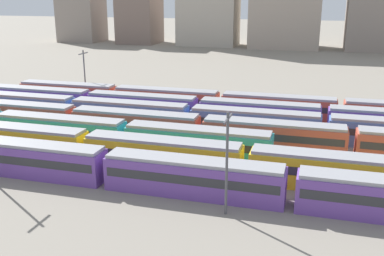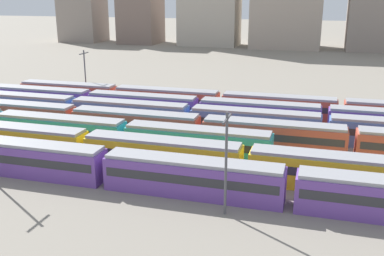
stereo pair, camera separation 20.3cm
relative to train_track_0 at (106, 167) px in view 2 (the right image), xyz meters
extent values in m
plane|color=gray|center=(-23.41, 15.60, -1.90)|extent=(600.00, 600.00, 0.00)
cube|color=#6B429E|center=(-9.45, 0.00, -0.20)|extent=(18.00, 3.00, 3.40)
cube|color=#2D2D33|center=(-9.45, 0.00, 0.20)|extent=(17.20, 3.06, 0.90)
cube|color=#939399|center=(-9.45, 0.00, 1.67)|extent=(17.60, 2.70, 0.35)
cube|color=#6B429E|center=(9.45, 0.00, -0.20)|extent=(18.00, 3.00, 3.40)
cube|color=#2D2D33|center=(9.45, 0.00, 0.20)|extent=(17.20, 3.06, 0.90)
cube|color=#939399|center=(9.45, 0.00, 1.67)|extent=(17.60, 2.70, 0.35)
cube|color=yellow|center=(-14.52, 5.20, -0.20)|extent=(18.00, 3.00, 3.40)
cube|color=#2D2D33|center=(-14.52, 5.20, 0.20)|extent=(17.20, 3.06, 0.90)
cube|color=#939399|center=(-14.52, 5.20, 1.67)|extent=(17.60, 2.70, 0.35)
cube|color=yellow|center=(4.38, 5.20, -0.20)|extent=(18.00, 3.00, 3.40)
cube|color=#2D2D33|center=(4.38, 5.20, 0.20)|extent=(17.20, 3.06, 0.90)
cube|color=#939399|center=(4.38, 5.20, 1.67)|extent=(17.60, 2.70, 0.35)
cube|color=yellow|center=(23.28, 5.20, -0.20)|extent=(18.00, 3.00, 3.40)
cube|color=#2D2D33|center=(23.28, 5.20, 0.20)|extent=(17.20, 3.06, 0.90)
cube|color=#939399|center=(23.28, 5.20, 1.67)|extent=(17.60, 2.70, 0.35)
cube|color=teal|center=(-11.83, 10.40, -0.20)|extent=(18.00, 3.00, 3.40)
cube|color=#2D2D33|center=(-11.83, 10.40, 0.20)|extent=(17.20, 3.06, 0.90)
cube|color=#939399|center=(-11.83, 10.40, 1.67)|extent=(17.60, 2.70, 0.35)
cube|color=teal|center=(7.07, 10.40, -0.20)|extent=(18.00, 3.00, 3.40)
cube|color=#2D2D33|center=(7.07, 10.40, 0.20)|extent=(17.20, 3.06, 0.90)
cube|color=#939399|center=(7.07, 10.40, 1.67)|extent=(17.60, 2.70, 0.35)
cube|color=#BC4C38|center=(-22.18, 15.60, -0.20)|extent=(18.00, 3.00, 3.40)
cube|color=#2D2D33|center=(-22.18, 15.60, 0.20)|extent=(17.20, 3.06, 0.90)
cube|color=#939399|center=(-22.18, 15.60, 1.67)|extent=(17.60, 2.70, 0.35)
cube|color=#BC4C38|center=(-3.28, 15.60, -0.20)|extent=(18.00, 3.00, 3.40)
cube|color=#2D2D33|center=(-3.28, 15.60, 0.20)|extent=(17.20, 3.06, 0.90)
cube|color=#939399|center=(-3.28, 15.60, 1.67)|extent=(17.60, 2.70, 0.35)
cube|color=#BC4C38|center=(15.62, 15.60, -0.20)|extent=(18.00, 3.00, 3.40)
cube|color=#2D2D33|center=(15.62, 15.60, 0.20)|extent=(17.20, 3.06, 0.90)
cube|color=#939399|center=(15.62, 15.60, 1.67)|extent=(17.60, 2.70, 0.35)
cube|color=#4C70BC|center=(-25.30, 20.80, -0.20)|extent=(18.00, 3.00, 3.40)
cube|color=#2D2D33|center=(-25.30, 20.80, 0.20)|extent=(17.20, 3.06, 0.90)
cube|color=#939399|center=(-25.30, 20.80, 1.67)|extent=(17.60, 2.70, 0.35)
cube|color=#4C70BC|center=(-6.40, 20.80, -0.20)|extent=(18.00, 3.00, 3.40)
cube|color=#2D2D33|center=(-6.40, 20.80, 0.20)|extent=(17.20, 3.06, 0.90)
cube|color=#939399|center=(-6.40, 20.80, 1.67)|extent=(17.60, 2.70, 0.35)
cube|color=#4C70BC|center=(12.50, 20.80, -0.20)|extent=(18.00, 3.00, 3.40)
cube|color=#2D2D33|center=(12.50, 20.80, 0.20)|extent=(17.20, 3.06, 0.90)
cube|color=#939399|center=(12.50, 20.80, 1.67)|extent=(17.60, 2.70, 0.35)
cube|color=#6B429E|center=(-25.37, 26.00, -0.20)|extent=(18.00, 3.00, 3.40)
cube|color=#2D2D33|center=(-25.37, 26.00, 0.20)|extent=(17.20, 3.06, 0.90)
cube|color=#939399|center=(-25.37, 26.00, 1.67)|extent=(17.60, 2.70, 0.35)
cube|color=#6B429E|center=(-6.47, 26.00, -0.20)|extent=(18.00, 3.00, 3.40)
cube|color=#2D2D33|center=(-6.47, 26.00, 0.20)|extent=(17.20, 3.06, 0.90)
cube|color=#939399|center=(-6.47, 26.00, 1.67)|extent=(17.60, 2.70, 0.35)
cube|color=#6B429E|center=(12.43, 26.00, -0.20)|extent=(18.00, 3.00, 3.40)
cube|color=#2D2D33|center=(12.43, 26.00, 0.20)|extent=(17.20, 3.06, 0.90)
cube|color=#939399|center=(12.43, 26.00, 1.67)|extent=(17.60, 2.70, 0.35)
cube|color=#BC4C38|center=(-23.02, 31.20, -0.20)|extent=(18.00, 3.00, 3.40)
cube|color=#2D2D33|center=(-23.02, 31.20, 0.20)|extent=(17.20, 3.06, 0.90)
cube|color=#939399|center=(-23.02, 31.20, 1.67)|extent=(17.60, 2.70, 0.35)
cube|color=#BC4C38|center=(-4.12, 31.20, -0.20)|extent=(18.00, 3.00, 3.40)
cube|color=#2D2D33|center=(-4.12, 31.20, 0.20)|extent=(17.20, 3.06, 0.90)
cube|color=#939399|center=(-4.12, 31.20, 1.67)|extent=(17.60, 2.70, 0.35)
cube|color=#BC4C38|center=(14.78, 31.20, -0.20)|extent=(18.00, 3.00, 3.40)
cube|color=#2D2D33|center=(14.78, 31.20, 0.20)|extent=(17.20, 3.06, 0.90)
cube|color=#939399|center=(14.78, 31.20, 1.67)|extent=(17.60, 2.70, 0.35)
cylinder|color=#4C4C51|center=(13.38, -3.15, 2.89)|extent=(0.24, 0.24, 9.59)
cube|color=#47474C|center=(13.38, -3.15, 7.09)|extent=(0.16, 3.20, 0.16)
cylinder|color=#4C4C51|center=(-20.92, 33.95, 2.79)|extent=(0.24, 0.24, 9.38)
cube|color=#47474C|center=(-20.92, 33.95, 6.88)|extent=(0.16, 3.20, 0.16)
cube|color=gray|center=(-75.32, 131.03, 10.36)|extent=(16.19, 14.51, 24.53)
cube|color=#7A665B|center=(-49.61, 131.03, 10.40)|extent=(14.85, 15.94, 24.60)
camera|label=1|loc=(20.48, -39.33, 17.33)|focal=41.89mm
camera|label=2|loc=(20.68, -39.27, 17.33)|focal=41.89mm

